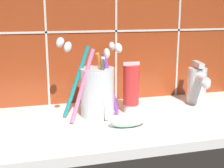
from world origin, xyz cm
name	(u,v)px	position (x,y,z in cm)	size (l,w,h in cm)	color
sink_counter	(126,123)	(0.00, 0.00, 1.00)	(71.14, 31.06, 2.00)	white
tile_wall_backsplash	(109,5)	(0.01, 15.77, 26.96)	(81.14, 1.72, 53.91)	#933819
toothbrush_cup	(97,90)	(-5.84, 3.69, 8.08)	(15.38, 12.43, 18.40)	silver
toothpaste_tube	(131,88)	(2.34, 3.77, 7.99)	(3.90, 3.71, 12.20)	white
sink_faucet	(198,84)	(21.15, 6.07, 7.24)	(4.86, 10.78, 10.90)	silver
soap_bar	(128,121)	(-1.18, -4.75, 3.26)	(7.94, 4.01, 2.53)	silver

